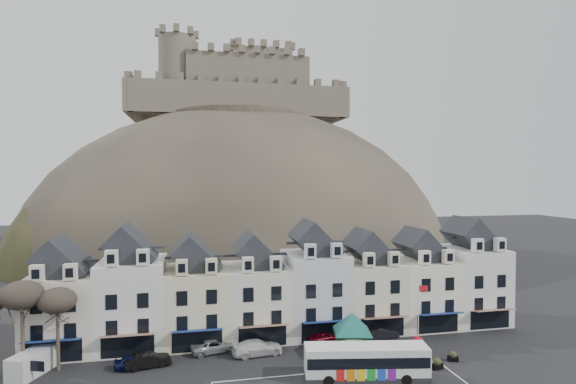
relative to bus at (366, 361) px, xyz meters
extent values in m
cube|color=silver|center=(-28.40, 13.19, 2.28)|extent=(6.80, 8.00, 8.00)
cube|color=#202329|center=(-28.40, 13.19, 7.48)|extent=(6.80, 5.76, 2.80)
cube|color=silver|center=(-29.90, 9.59, 7.18)|extent=(1.20, 0.80, 1.60)
cube|color=silver|center=(-26.91, 9.59, 7.18)|extent=(1.20, 0.80, 1.60)
cube|color=black|center=(-28.40, 9.16, -0.42)|extent=(5.10, 0.06, 2.20)
cube|color=navy|center=(-28.40, 8.49, 0.88)|extent=(5.10, 1.29, 0.43)
cube|color=white|center=(-21.60, 13.19, 2.88)|extent=(6.80, 8.00, 9.20)
cube|color=#202329|center=(-21.60, 13.19, 8.68)|extent=(6.80, 5.76, 2.80)
cube|color=white|center=(-23.10, 9.59, 8.38)|extent=(1.20, 0.80, 1.60)
cube|color=white|center=(-20.11, 9.59, 8.38)|extent=(1.20, 0.80, 1.60)
cube|color=black|center=(-21.60, 9.16, -0.42)|extent=(5.10, 0.06, 2.20)
cube|color=maroon|center=(-21.60, 8.49, 0.88)|extent=(5.10, 1.29, 0.43)
cube|color=beige|center=(-14.80, 13.19, 2.28)|extent=(6.80, 8.00, 8.00)
cube|color=#202329|center=(-14.80, 13.19, 7.48)|extent=(6.80, 5.76, 2.80)
cube|color=beige|center=(-16.30, 9.59, 7.18)|extent=(1.20, 0.80, 1.60)
cube|color=beige|center=(-13.31, 9.59, 7.18)|extent=(1.20, 0.80, 1.60)
cube|color=black|center=(-14.80, 9.16, -0.42)|extent=(5.10, 0.06, 2.20)
cube|color=navy|center=(-14.80, 8.49, 0.88)|extent=(5.10, 1.29, 0.43)
cube|color=silver|center=(-8.00, 13.19, 2.28)|extent=(6.80, 8.00, 8.00)
cube|color=#202329|center=(-8.00, 13.19, 7.48)|extent=(6.80, 5.76, 2.80)
cube|color=silver|center=(-9.50, 9.59, 7.18)|extent=(1.20, 0.80, 1.60)
cube|color=silver|center=(-6.51, 9.59, 7.18)|extent=(1.20, 0.80, 1.60)
cube|color=black|center=(-8.00, 9.16, -0.42)|extent=(5.10, 0.06, 2.20)
cube|color=maroon|center=(-8.00, 8.49, 0.88)|extent=(5.10, 1.29, 0.43)
cube|color=silver|center=(-1.20, 13.19, 2.88)|extent=(6.80, 8.00, 9.20)
cube|color=#202329|center=(-1.20, 13.19, 8.68)|extent=(6.80, 5.76, 2.80)
cube|color=silver|center=(-2.70, 9.59, 8.38)|extent=(1.20, 0.80, 1.60)
cube|color=silver|center=(0.29, 9.59, 8.38)|extent=(1.20, 0.80, 1.60)
cube|color=black|center=(-1.20, 9.16, -0.42)|extent=(5.10, 0.06, 2.20)
cube|color=navy|center=(-1.20, 8.49, 0.88)|extent=(5.10, 1.29, 0.43)
cube|color=silver|center=(5.60, 13.19, 2.28)|extent=(6.80, 8.00, 8.00)
cube|color=#202329|center=(5.60, 13.19, 7.48)|extent=(6.80, 5.76, 2.80)
cube|color=silver|center=(4.10, 9.59, 7.18)|extent=(1.20, 0.80, 1.60)
cube|color=silver|center=(7.09, 9.59, 7.18)|extent=(1.20, 0.80, 1.60)
cube|color=black|center=(5.60, 9.16, -0.42)|extent=(5.10, 0.06, 2.20)
cube|color=maroon|center=(5.60, 8.49, 0.88)|extent=(5.10, 1.29, 0.43)
cube|color=white|center=(12.40, 13.19, 2.28)|extent=(6.80, 8.00, 8.00)
cube|color=#202329|center=(12.40, 13.19, 7.48)|extent=(6.80, 5.76, 2.80)
cube|color=white|center=(10.90, 9.59, 7.18)|extent=(1.20, 0.80, 1.60)
cube|color=white|center=(13.89, 9.59, 7.18)|extent=(1.20, 0.80, 1.60)
cube|color=black|center=(12.40, 9.16, -0.42)|extent=(5.10, 0.06, 2.20)
cube|color=navy|center=(12.40, 8.49, 0.88)|extent=(5.10, 1.29, 0.43)
cube|color=white|center=(19.20, 13.19, 2.88)|extent=(6.80, 8.00, 9.20)
cube|color=#202329|center=(19.20, 13.19, 8.68)|extent=(6.80, 5.76, 2.80)
cube|color=white|center=(17.70, 9.59, 8.38)|extent=(1.20, 0.80, 1.60)
cube|color=white|center=(20.69, 9.59, 8.38)|extent=(1.20, 0.80, 1.60)
cube|color=black|center=(19.20, 9.16, -0.42)|extent=(5.10, 0.06, 2.20)
cube|color=maroon|center=(19.20, 8.49, 0.88)|extent=(5.10, 1.29, 0.43)
ellipsoid|color=#312C26|center=(-4.60, 67.19, -1.72)|extent=(96.00, 76.00, 68.00)
ellipsoid|color=#2A3219|center=(-26.60, 61.19, -1.72)|extent=(52.00, 44.00, 42.00)
ellipsoid|color=#312C26|center=(19.40, 71.19, -1.72)|extent=(56.00, 48.00, 46.00)
ellipsoid|color=#2A3219|center=(-8.60, 53.19, -1.72)|extent=(40.00, 28.00, 28.00)
ellipsoid|color=#312C26|center=(5.40, 55.19, -1.72)|extent=(36.00, 28.00, 24.00)
cylinder|color=#312C26|center=(-4.60, 67.19, 29.28)|extent=(30.00, 30.00, 3.00)
cube|color=#675B4E|center=(-4.60, 63.19, 33.78)|extent=(48.00, 2.20, 7.00)
cube|color=#675B4E|center=(-4.60, 83.19, 33.78)|extent=(48.00, 2.20, 7.00)
cube|color=#675B4E|center=(-28.60, 73.19, 33.78)|extent=(2.20, 22.00, 7.00)
cube|color=#675B4E|center=(19.40, 73.19, 33.78)|extent=(2.20, 22.00, 7.00)
cube|color=#675B4E|center=(-2.60, 73.19, 39.28)|extent=(28.00, 18.00, 10.00)
cube|color=#675B4E|center=(1.40, 75.19, 40.78)|extent=(14.00, 12.00, 13.00)
cylinder|color=#675B4E|center=(-18.60, 69.19, 39.28)|extent=(8.40, 8.40, 18.00)
cylinder|color=silver|center=(1.40, 75.19, 49.78)|extent=(0.16, 0.16, 5.00)
cylinder|color=#342A21|center=(-30.60, 7.69, 1.29)|extent=(0.32, 0.32, 6.02)
ellipsoid|color=#383028|center=(-30.60, 7.69, 5.59)|extent=(3.78, 3.78, 2.67)
cylinder|color=#342A21|center=(-27.60, 7.69, 1.01)|extent=(0.32, 0.32, 5.46)
ellipsoid|color=#383028|center=(-27.60, 7.69, 4.91)|extent=(3.43, 3.43, 2.42)
cube|color=#262628|center=(0.00, 0.00, -1.37)|extent=(11.29, 4.41, 0.50)
cube|color=silver|center=(0.00, 0.00, 0.09)|extent=(11.28, 4.36, 2.52)
cube|color=black|center=(0.00, 0.00, 0.23)|extent=(11.08, 4.40, 0.95)
cube|color=silver|center=(0.00, 0.00, 1.24)|extent=(11.05, 4.22, 0.25)
cube|color=orange|center=(5.38, -0.94, 1.07)|extent=(0.27, 1.19, 0.28)
cylinder|color=black|center=(3.06, -1.68, -1.27)|extent=(1.00, 0.48, 0.96)
cylinder|color=black|center=(3.45, 0.55, -1.27)|extent=(1.00, 0.48, 0.96)
cylinder|color=black|center=(-3.67, -0.51, -1.27)|extent=(1.00, 0.48, 0.96)
cylinder|color=black|center=(-3.28, 1.72, -1.27)|extent=(1.00, 0.48, 0.96)
cube|color=black|center=(-0.73, 6.48, -0.41)|extent=(0.19, 0.19, 2.62)
cube|color=black|center=(2.15, 5.87, -0.41)|extent=(0.19, 0.19, 2.62)
cube|color=black|center=(-1.35, 3.60, -0.41)|extent=(0.19, 0.19, 2.62)
cube|color=black|center=(1.53, 2.99, -0.41)|extent=(0.19, 0.19, 2.62)
cube|color=black|center=(0.40, 4.74, 0.90)|extent=(4.27, 4.27, 0.13)
cone|color=#155E51|center=(0.40, 4.74, 1.88)|extent=(7.06, 7.06, 1.96)
cube|color=black|center=(7.41, 4.48, -1.49)|extent=(1.48, 1.48, 0.45)
sphere|color=#AF0A17|center=(7.41, 4.48, -0.67)|extent=(1.42, 1.42, 1.42)
cylinder|color=silver|center=(7.86, 5.25, 1.82)|extent=(0.11, 0.11, 7.07)
cube|color=red|center=(8.34, 5.15, 4.82)|extent=(0.96, 0.23, 0.62)
cube|color=silver|center=(-29.71, 7.36, -0.66)|extent=(3.61, 5.04, 2.11)
cube|color=black|center=(-29.71, 7.36, -0.26)|extent=(1.80, 0.80, 0.90)
cube|color=black|center=(7.40, 0.69, -1.45)|extent=(1.16, 0.73, 0.54)
sphere|color=#2A3219|center=(7.40, 0.69, -1.01)|extent=(0.76, 0.76, 0.76)
cube|color=black|center=(9.89, 2.02, -1.47)|extent=(1.11, 0.77, 0.50)
sphere|color=#2A3219|center=(9.89, 2.02, -1.06)|extent=(0.70, 0.70, 0.70)
imported|color=#0B1137|center=(-20.60, 6.69, -1.07)|extent=(3.88, 1.78, 1.29)
imported|color=black|center=(-19.40, 6.69, -1.02)|extent=(4.46, 2.32, 1.40)
imported|color=#95999C|center=(-13.09, 9.19, -1.05)|extent=(5.15, 3.28, 1.34)
imported|color=silver|center=(-8.79, 7.53, -0.96)|extent=(5.44, 2.76, 1.51)
imported|color=#560412|center=(-1.24, 9.19, -1.04)|extent=(4.22, 2.37, 1.36)
imported|color=black|center=(5.40, 9.19, -1.06)|extent=(4.03, 1.53, 1.31)
camera|label=1|loc=(-14.98, -37.37, 16.52)|focal=28.00mm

